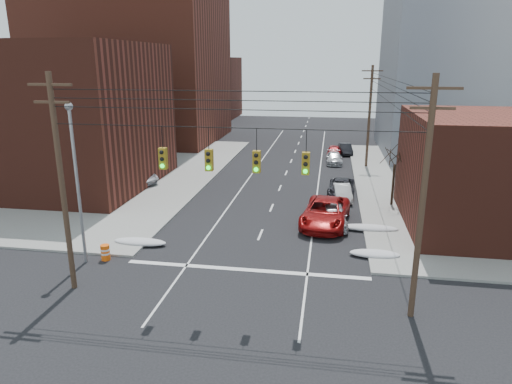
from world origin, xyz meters
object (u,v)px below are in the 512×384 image
(parked_car_d, at_px, (334,158))
(red_pickup, at_px, (325,212))
(lot_car_a, at_px, (95,188))
(construction_barrel, at_px, (105,252))
(parked_car_a, at_px, (334,216))
(parked_car_c, at_px, (341,187))
(parked_car_b, at_px, (342,193))
(lot_car_d, at_px, (124,163))
(parked_car_f, at_px, (345,149))
(lot_car_b, at_px, (134,176))
(parked_car_e, at_px, (334,152))
(lot_car_c, at_px, (90,175))

(parked_car_d, bearing_deg, red_pickup, -94.08)
(lot_car_a, xyz_separation_m, construction_barrel, (7.03, -12.08, -0.31))
(parked_car_a, xyz_separation_m, parked_car_c, (0.67, 8.11, -0.08))
(parked_car_b, distance_m, lot_car_d, 24.12)
(red_pickup, height_order, parked_car_c, red_pickup)
(parked_car_c, xyz_separation_m, lot_car_a, (-21.13, -4.11, 0.12))
(parked_car_f, bearing_deg, parked_car_b, -99.04)
(parked_car_f, bearing_deg, lot_car_b, -145.08)
(parked_car_e, distance_m, parked_car_f, 2.57)
(parked_car_d, xyz_separation_m, lot_car_c, (-23.15, -13.02, 0.25))
(lot_car_b, xyz_separation_m, lot_car_d, (-3.49, 5.25, -0.08))
(parked_car_f, bearing_deg, lot_car_a, -141.01)
(red_pickup, height_order, lot_car_a, red_pickup)
(parked_car_e, bearing_deg, construction_barrel, -110.84)
(lot_car_c, bearing_deg, lot_car_d, -6.70)
(lot_car_a, bearing_deg, lot_car_d, 16.39)
(parked_car_a, xyz_separation_m, parked_car_b, (0.71, 6.59, -0.12))
(red_pickup, bearing_deg, parked_car_f, 92.12)
(red_pickup, relative_size, parked_car_c, 1.36)
(parked_car_a, relative_size, construction_barrel, 4.73)
(parked_car_b, bearing_deg, lot_car_d, 157.04)
(parked_car_f, xyz_separation_m, lot_car_b, (-20.31, -18.16, 0.20))
(parked_car_c, height_order, lot_car_b, lot_car_b)
(parked_car_c, relative_size, lot_car_a, 1.24)
(parked_car_a, height_order, lot_car_d, parked_car_a)
(red_pickup, bearing_deg, lot_car_c, 167.74)
(red_pickup, distance_m, parked_car_e, 24.31)
(red_pickup, xyz_separation_m, lot_car_c, (-22.48, 7.69, -0.04))
(parked_car_f, bearing_deg, parked_car_a, -100.04)
(parked_car_e, distance_m, lot_car_c, 28.47)
(construction_barrel, bearing_deg, red_pickup, 32.76)
(lot_car_d, bearing_deg, red_pickup, -124.53)
(lot_car_c, bearing_deg, construction_barrel, -148.05)
(parked_car_d, xyz_separation_m, parked_car_e, (-0.03, 3.60, 0.07))
(red_pickup, relative_size, lot_car_a, 1.69)
(parked_car_d, distance_m, parked_car_f, 5.90)
(parked_car_a, distance_m, lot_car_b, 20.65)
(red_pickup, bearing_deg, lot_car_b, 162.23)
(construction_barrel, bearing_deg, lot_car_b, 108.13)
(parked_car_b, bearing_deg, parked_car_c, 85.73)
(lot_car_b, bearing_deg, parked_car_c, -66.46)
(lot_car_b, bearing_deg, parked_car_b, -70.91)
(lot_car_d, height_order, construction_barrel, lot_car_d)
(construction_barrel, bearing_deg, parked_car_d, 65.01)
(red_pickup, bearing_deg, lot_car_a, 175.72)
(parked_car_d, bearing_deg, parked_car_b, -89.61)
(parked_car_d, bearing_deg, lot_car_b, -148.89)
(lot_car_b, height_order, lot_car_c, lot_car_c)
(parked_car_c, bearing_deg, lot_car_b, -177.19)
(parked_car_a, relative_size, parked_car_d, 1.02)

